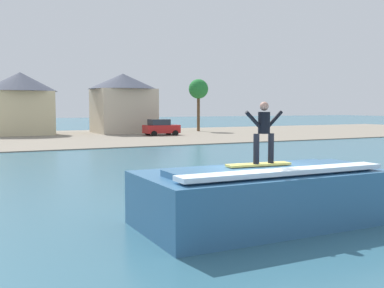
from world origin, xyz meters
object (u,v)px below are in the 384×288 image
surfboard (259,164)px  house_small_cottage (21,100)px  tree_tall_bare (198,90)px  surfer (264,129)px  car_far_shore (161,127)px  house_gabled_white (123,101)px  wave_crest (261,196)px

surfboard → house_small_cottage: house_small_cottage is taller
surfboard → tree_tall_bare: 47.79m
surfer → car_far_shore: 39.48m
house_gabled_white → house_small_cottage: size_ratio=1.02×
surfer → house_small_cottage: house_small_cottage is taller
tree_tall_bare → surfboard: bearing=-115.1°
surfboard → tree_tall_bare: (20.25, 43.13, 3.75)m
surfboard → surfer: surfer is taller
wave_crest → surfboard: (-0.20, -0.15, 0.90)m
surfer → house_small_cottage: (-1.34, 45.62, 1.33)m
house_gabled_white → tree_tall_bare: house_gabled_white is taller
tree_tall_bare → car_far_shore: bearing=-143.0°
surfer → wave_crest: bearing=67.7°
car_far_shore → tree_tall_bare: size_ratio=0.57×
car_far_shore → house_gabled_white: house_gabled_white is taller
surfboard → car_far_shore: size_ratio=0.48×
house_small_cottage → tree_tall_bare: size_ratio=1.20×
surfboard → surfer: bearing=-36.8°
house_small_cottage → tree_tall_bare: 21.66m
car_far_shore → house_small_cottage: bearing=149.3°
wave_crest → house_gabled_white: size_ratio=0.80×
surfer → house_small_cottage: bearing=91.7°
surfer → car_far_shore: (12.47, 37.42, -1.68)m
surfer → tree_tall_bare: bearing=65.0°
wave_crest → surfer: surfer is taller
car_far_shore → surfboard: bearing=-108.6°
house_small_cottage → wave_crest: bearing=-88.2°
house_gabled_white → car_far_shore: bearing=-72.7°
wave_crest → tree_tall_bare: bearing=65.0°
house_small_cottage → tree_tall_bare: (21.48, -2.42, 1.47)m
tree_tall_bare → house_gabled_white: bearing=173.8°
wave_crest → car_far_shore: (12.38, 37.19, 0.17)m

